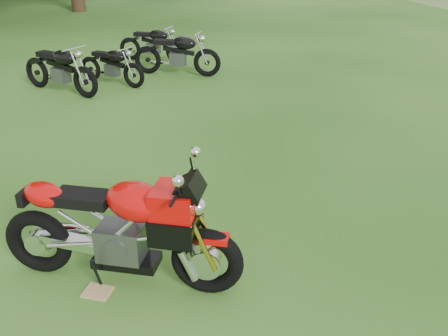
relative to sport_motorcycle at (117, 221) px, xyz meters
The scene contains 7 objects.
ground 1.29m from the sport_motorcycle, 68.57° to the left, with size 120.00×120.00×0.00m, color #183F0D.
sport_motorcycle is the anchor object (origin of this frame).
plywood_board 0.68m from the sport_motorcycle, 105.29° to the right, with size 0.25×0.20×0.02m, color tan.
vintage_moto_a 6.75m from the sport_motorcycle, 134.73° to the left, with size 1.63×0.38×0.86m, color black, non-canonical shape.
vintage_moto_b 6.42m from the sport_motorcycle, 143.66° to the left, with size 1.93×0.45×1.01m, color black, non-canonical shape.
vintage_moto_c 7.36m from the sport_motorcycle, 123.42° to the left, with size 1.92×0.45×1.01m, color black, non-canonical shape.
vintage_moto_d 8.68m from the sport_motorcycle, 127.95° to the left, with size 1.74×0.40×0.92m, color black, non-canonical shape.
Camera 1 is at (2.38, -3.68, 2.91)m, focal length 40.00 mm.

